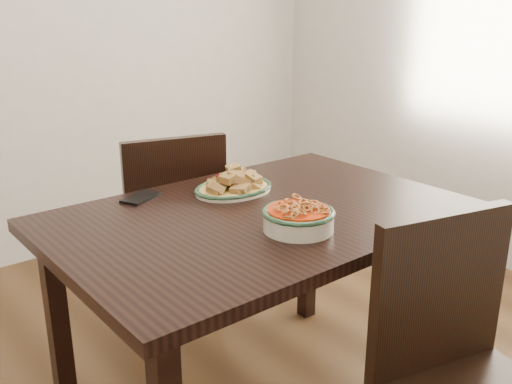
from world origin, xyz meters
TOP-DOWN VIEW (x-y plane):
  - wall_back at (0.00, 1.75)m, footprint 3.50×0.10m
  - dining_table at (-0.01, -0.02)m, footprint 1.32×0.88m
  - chair_far at (0.03, 0.63)m, footprint 0.51×0.51m
  - chair_near at (0.08, -0.73)m, footprint 0.51×0.51m
  - fish_plate at (0.04, 0.19)m, footprint 0.29×0.23m
  - noodle_bowl at (-0.03, -0.22)m, footprint 0.22×0.22m
  - smartphone at (-0.26, 0.33)m, footprint 0.16×0.13m
  - napkin at (0.15, 0.32)m, footprint 0.14×0.13m

SIDE VIEW (x-z plane):
  - chair_far at x=0.03m, z-range 0.05..0.94m
  - chair_near at x=0.08m, z-range 0.05..0.94m
  - dining_table at x=-0.01m, z-range 0.29..1.04m
  - smartphone at x=-0.26m, z-range 0.75..0.76m
  - napkin at x=0.15m, z-range 0.75..0.76m
  - noodle_bowl at x=-0.03m, z-range 0.75..0.83m
  - fish_plate at x=0.04m, z-range 0.74..0.85m
  - wall_back at x=0.00m, z-range 0.00..2.60m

